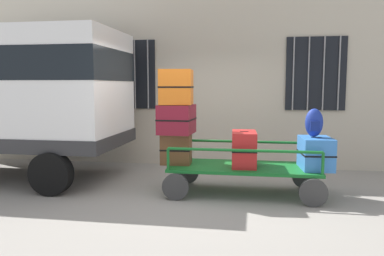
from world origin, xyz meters
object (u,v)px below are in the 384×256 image
object	(u,v)px
suitcase_left_top	(176,87)
suitcase_midleft_bottom	(244,149)
van	(8,89)
suitcase_left_bottom	(176,149)
suitcase_center_bottom	(316,153)
luggage_cart	(244,171)
suitcase_left_middle	(177,119)
backpack	(314,123)

from	to	relation	value
suitcase_left_top	suitcase_midleft_bottom	world-z (taller)	suitcase_left_top
van	suitcase_left_bottom	size ratio (longest dim) A/B	8.58
suitcase_midleft_bottom	suitcase_center_bottom	world-z (taller)	suitcase_midleft_bottom
van	luggage_cart	size ratio (longest dim) A/B	1.75
suitcase_left_middle	suitcase_midleft_bottom	world-z (taller)	suitcase_left_middle
luggage_cart	suitcase_left_middle	bearing A→B (deg)	178.89
suitcase_midleft_bottom	suitcase_left_middle	bearing A→B (deg)	177.92
suitcase_left_bottom	suitcase_center_bottom	world-z (taller)	suitcase_left_bottom
van	suitcase_left_bottom	xyz separation A→B (m)	(3.31, -0.45, -0.97)
suitcase_center_bottom	suitcase_midleft_bottom	bearing A→B (deg)	179.18
suitcase_left_top	backpack	distance (m)	2.25
van	suitcase_left_top	distance (m)	3.33
suitcase_center_bottom	backpack	distance (m)	0.47
luggage_cart	suitcase_left_bottom	xyz separation A→B (m)	(-1.11, -0.03, 0.33)
van	suitcase_center_bottom	xyz separation A→B (m)	(5.52, -0.45, -0.97)
suitcase_midleft_bottom	suitcase_center_bottom	size ratio (longest dim) A/B	0.99
suitcase_left_middle	backpack	distance (m)	2.18
backpack	suitcase_left_middle	bearing A→B (deg)	178.84
suitcase_left_middle	suitcase_center_bottom	world-z (taller)	suitcase_left_middle
suitcase_left_bottom	backpack	xyz separation A→B (m)	(2.18, 0.01, 0.47)
van	suitcase_left_top	xyz separation A→B (m)	(3.31, -0.41, 0.05)
van	luggage_cart	world-z (taller)	van
suitcase_left_middle	suitcase_midleft_bottom	xyz separation A→B (m)	(1.11, -0.04, -0.46)
van	backpack	xyz separation A→B (m)	(5.49, -0.44, -0.50)
backpack	van	bearing A→B (deg)	175.41
suitcase_left_top	backpack	xyz separation A→B (m)	(2.18, -0.03, -0.55)
suitcase_center_bottom	suitcase_left_middle	bearing A→B (deg)	178.55
suitcase_left_middle	suitcase_left_top	xyz separation A→B (m)	(0.00, -0.01, 0.53)
suitcase_midleft_bottom	backpack	bearing A→B (deg)	-0.21
suitcase_center_bottom	van	bearing A→B (deg)	175.32
luggage_cart	suitcase_center_bottom	xyz separation A→B (m)	(1.11, -0.03, 0.33)
luggage_cart	suitcase_midleft_bottom	bearing A→B (deg)	-90.00
suitcase_left_top	suitcase_center_bottom	bearing A→B (deg)	-1.13
suitcase_left_middle	backpack	size ratio (longest dim) A/B	1.47
suitcase_left_middle	suitcase_left_top	bearing A→B (deg)	-90.00
suitcase_left_top	suitcase_midleft_bottom	xyz separation A→B (m)	(1.11, -0.03, -0.99)
suitcase_left_bottom	suitcase_center_bottom	xyz separation A→B (m)	(2.22, -0.00, -0.00)
suitcase_left_bottom	suitcase_left_middle	distance (m)	0.49
suitcase_left_top	suitcase_center_bottom	distance (m)	2.44
suitcase_left_middle	suitcase_left_top	world-z (taller)	suitcase_left_top
suitcase_left_bottom	suitcase_midleft_bottom	xyz separation A→B (m)	(1.11, 0.01, 0.03)
suitcase_left_bottom	backpack	world-z (taller)	backpack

